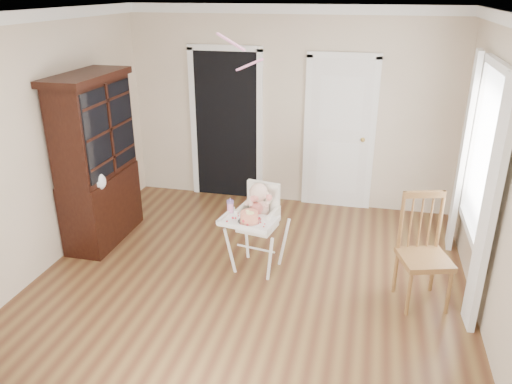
% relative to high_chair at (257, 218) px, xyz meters
% --- Properties ---
extents(floor, '(5.00, 5.00, 0.00)m').
position_rel_high_chair_xyz_m(floor, '(-0.02, -0.52, -0.61)').
color(floor, '#522F1C').
rests_on(floor, ground).
extents(ceiling, '(5.00, 5.00, 0.00)m').
position_rel_high_chair_xyz_m(ceiling, '(-0.02, -0.52, 2.09)').
color(ceiling, white).
rests_on(ceiling, wall_back).
extents(wall_back, '(4.50, 0.00, 4.50)m').
position_rel_high_chair_xyz_m(wall_back, '(-0.02, 1.98, 0.74)').
color(wall_back, beige).
rests_on(wall_back, floor).
extents(wall_left, '(0.00, 5.00, 5.00)m').
position_rel_high_chair_xyz_m(wall_left, '(-2.27, -0.52, 0.74)').
color(wall_left, beige).
rests_on(wall_left, floor).
extents(wall_right, '(0.00, 5.00, 5.00)m').
position_rel_high_chair_xyz_m(wall_right, '(2.23, -0.52, 0.74)').
color(wall_right, beige).
rests_on(wall_right, floor).
extents(crown_molding, '(4.50, 5.00, 0.12)m').
position_rel_high_chair_xyz_m(crown_molding, '(-0.02, -0.52, 2.03)').
color(crown_molding, white).
rests_on(crown_molding, ceiling).
extents(doorway, '(1.06, 0.05, 2.22)m').
position_rel_high_chair_xyz_m(doorway, '(-0.92, 1.96, 0.50)').
color(doorway, black).
rests_on(doorway, wall_back).
extents(closet_door, '(0.96, 0.09, 2.13)m').
position_rel_high_chair_xyz_m(closet_door, '(0.68, 1.96, 0.41)').
color(closet_door, white).
rests_on(closet_door, wall_back).
extents(window_right, '(0.13, 1.84, 2.30)m').
position_rel_high_chair_xyz_m(window_right, '(2.16, 0.28, 0.67)').
color(window_right, white).
rests_on(window_right, wall_right).
extents(high_chair, '(0.67, 0.79, 0.99)m').
position_rel_high_chair_xyz_m(high_chair, '(0.00, 0.00, 0.00)').
color(high_chair, white).
rests_on(high_chair, floor).
extents(baby, '(0.29, 0.25, 0.46)m').
position_rel_high_chair_xyz_m(baby, '(0.01, 0.02, 0.15)').
color(baby, beige).
rests_on(baby, high_chair).
extents(cake, '(0.24, 0.24, 0.11)m').
position_rel_high_chair_xyz_m(cake, '(-0.03, -0.25, 0.13)').
color(cake, silver).
rests_on(cake, high_chair).
extents(sippy_cup, '(0.07, 0.07, 0.18)m').
position_rel_high_chair_xyz_m(sippy_cup, '(-0.28, -0.08, 0.15)').
color(sippy_cup, pink).
rests_on(sippy_cup, high_chair).
extents(china_cabinet, '(0.53, 1.20, 2.02)m').
position_rel_high_chair_xyz_m(china_cabinet, '(-2.00, 0.28, 0.40)').
color(china_cabinet, black).
rests_on(china_cabinet, floor).
extents(dining_chair, '(0.57, 0.57, 1.11)m').
position_rel_high_chair_xyz_m(dining_chair, '(1.70, -0.22, -0.10)').
color(dining_chair, brown).
rests_on(dining_chair, floor).
extents(streamer, '(0.40, 0.33, 0.15)m').
position_rel_high_chair_xyz_m(streamer, '(-0.40, 0.48, 1.76)').
color(streamer, '#FC92C4').
rests_on(streamer, ceiling).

